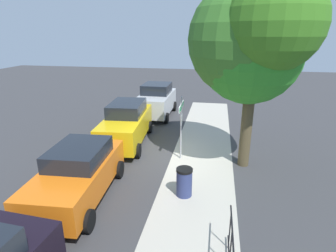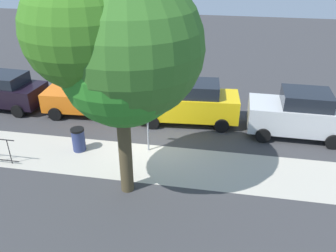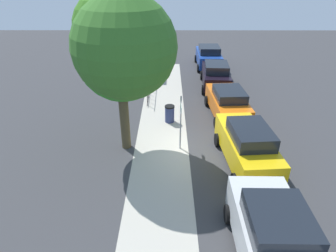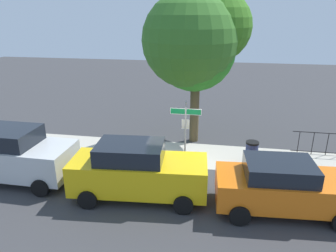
% 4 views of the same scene
% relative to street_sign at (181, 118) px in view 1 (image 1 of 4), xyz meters
% --- Properties ---
extents(ground_plane, '(60.00, 60.00, 0.00)m').
position_rel_street_sign_xyz_m(ground_plane, '(-0.04, -0.40, -1.82)').
color(ground_plane, '#38383A').
extents(sidewalk_strip, '(24.00, 2.60, 0.00)m').
position_rel_street_sign_xyz_m(sidewalk_strip, '(1.96, 0.90, -1.82)').
color(sidewalk_strip, '#B2AC9D').
rests_on(sidewalk_strip, ground_plane).
extents(street_sign, '(1.26, 0.07, 2.73)m').
position_rel_street_sign_xyz_m(street_sign, '(0.00, 0.00, 0.00)').
color(street_sign, '#9EA0A5').
rests_on(street_sign, ground_plane).
extents(shade_tree, '(4.88, 4.45, 7.07)m').
position_rel_street_sign_xyz_m(shade_tree, '(0.12, 2.50, 3.04)').
color(shade_tree, '#4D422A').
rests_on(shade_tree, ground_plane).
extents(car_silver, '(4.14, 2.16, 2.05)m').
position_rel_street_sign_xyz_m(car_silver, '(-6.09, -2.43, -0.80)').
color(car_silver, silver).
rests_on(car_silver, ground_plane).
extents(car_yellow, '(4.72, 2.23, 1.99)m').
position_rel_street_sign_xyz_m(car_yellow, '(-1.29, -2.83, -0.83)').
color(car_yellow, yellow).
rests_on(car_yellow, ground_plane).
extents(car_orange, '(4.47, 2.23, 1.74)m').
position_rel_street_sign_xyz_m(car_orange, '(3.51, -2.85, -0.93)').
color(car_orange, orange).
rests_on(car_orange, ground_plane).
extents(trash_bin, '(0.55, 0.55, 0.98)m').
position_rel_street_sign_xyz_m(trash_bin, '(2.78, 0.50, -1.33)').
color(trash_bin, navy).
rests_on(trash_bin, ground_plane).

